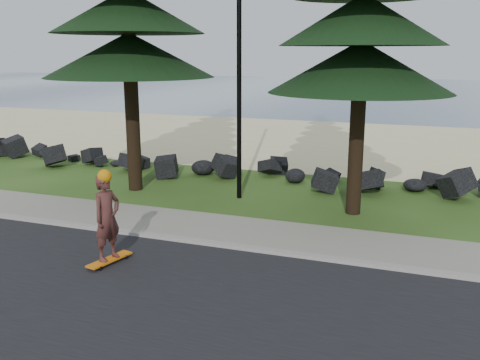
{
  "coord_description": "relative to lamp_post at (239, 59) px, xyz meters",
  "views": [
    {
      "loc": [
        5.47,
        -11.54,
        4.35
      ],
      "look_at": [
        1.21,
        0.0,
        1.38
      ],
      "focal_mm": 40.0,
      "sensor_mm": 36.0,
      "label": 1
    }
  ],
  "objects": [
    {
      "name": "sidewalk",
      "position": [
        0.0,
        -3.0,
        -4.09
      ],
      "size": [
        160.0,
        2.0,
        0.08
      ],
      "primitive_type": "cube",
      "color": "gray",
      "rests_on": "ground"
    },
    {
      "name": "seawall_boulders",
      "position": [
        0.0,
        2.4,
        -4.13
      ],
      "size": [
        60.0,
        2.4,
        1.1
      ],
      "primitive_type": null,
      "color": "black",
      "rests_on": "ground"
    },
    {
      "name": "ocean",
      "position": [
        0.0,
        47.8,
        -4.13
      ],
      "size": [
        160.0,
        58.0,
        0.01
      ],
      "primitive_type": "cube",
      "color": "#3E5877",
      "rests_on": "ground"
    },
    {
      "name": "lamp_post",
      "position": [
        0.0,
        0.0,
        0.0
      ],
      "size": [
        0.25,
        0.14,
        8.14
      ],
      "color": "black",
      "rests_on": "ground"
    },
    {
      "name": "skateboarder",
      "position": [
        -0.73,
        -5.85,
        -3.12
      ],
      "size": [
        0.57,
        1.12,
        2.02
      ],
      "rotation": [
        0.0,
        0.0,
        1.34
      ],
      "color": "orange",
      "rests_on": "ground"
    },
    {
      "name": "kerb",
      "position": [
        0.0,
        -4.1,
        -4.08
      ],
      "size": [
        160.0,
        0.2,
        0.1
      ],
      "primitive_type": "cube",
      "color": "#9C958C",
      "rests_on": "ground"
    },
    {
      "name": "beach_sand",
      "position": [
        0.0,
        11.3,
        -4.13
      ],
      "size": [
        160.0,
        15.0,
        0.01
      ],
      "primitive_type": "cube",
      "color": "beige",
      "rests_on": "ground"
    },
    {
      "name": "ground",
      "position": [
        0.0,
        -3.2,
        -4.13
      ],
      "size": [
        160.0,
        160.0,
        0.0
      ],
      "primitive_type": "plane",
      "color": "#2C4615",
      "rests_on": "ground"
    },
    {
      "name": "road",
      "position": [
        0.0,
        -7.7,
        -4.12
      ],
      "size": [
        160.0,
        7.0,
        0.02
      ],
      "primitive_type": "cube",
      "color": "black",
      "rests_on": "ground"
    }
  ]
}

